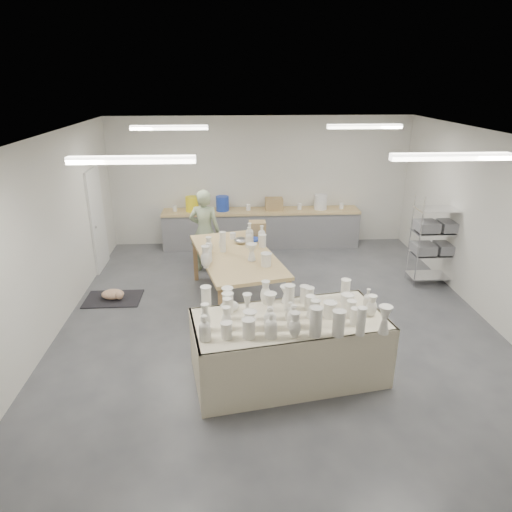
{
  "coord_description": "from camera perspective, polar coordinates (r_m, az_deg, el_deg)",
  "views": [
    {
      "loc": [
        -0.74,
        -6.62,
        3.78
      ],
      "look_at": [
        -0.32,
        0.34,
        1.05
      ],
      "focal_mm": 32.0,
      "sensor_mm": 36.0,
      "label": 1
    }
  ],
  "objects": [
    {
      "name": "room",
      "position": [
        6.95,
        1.91,
        7.0
      ],
      "size": [
        8.0,
        8.02,
        3.0
      ],
      "color": "#424449",
      "rests_on": "ground"
    },
    {
      "name": "back_counter",
      "position": [
        10.84,
        0.59,
        3.66
      ],
      "size": [
        4.6,
        0.6,
        1.24
      ],
      "color": "tan",
      "rests_on": "ground"
    },
    {
      "name": "wire_shelf",
      "position": [
        9.38,
        21.61,
        2.05
      ],
      "size": [
        0.88,
        0.48,
        1.8
      ],
      "color": "silver",
      "rests_on": "ground"
    },
    {
      "name": "drying_table",
      "position": [
        6.16,
        4.1,
        -11.05
      ],
      "size": [
        2.66,
        1.6,
        1.25
      ],
      "rotation": [
        0.0,
        0.0,
        0.17
      ],
      "color": "olive",
      "rests_on": "ground"
    },
    {
      "name": "work_table",
      "position": [
        8.03,
        -2.28,
        0.49
      ],
      "size": [
        1.76,
        2.67,
        1.3
      ],
      "rotation": [
        0.0,
        0.0,
        0.23
      ],
      "color": "tan",
      "rests_on": "ground"
    },
    {
      "name": "rug",
      "position": [
        8.78,
        -17.4,
        -5.12
      ],
      "size": [
        1.0,
        0.7,
        0.02
      ],
      "primitive_type": "cube",
      "color": "black",
      "rests_on": "ground"
    },
    {
      "name": "cat",
      "position": [
        8.72,
        -17.37,
        -4.58
      ],
      "size": [
        0.45,
        0.36,
        0.17
      ],
      "rotation": [
        0.0,
        0.0,
        -0.2
      ],
      "color": "white",
      "rests_on": "rug"
    },
    {
      "name": "potter",
      "position": [
        9.38,
        -6.43,
        3.13
      ],
      "size": [
        0.69,
        0.52,
        1.73
      ],
      "primitive_type": "imported",
      "rotation": [
        0.0,
        0.0,
        2.97
      ],
      "color": "#94A781",
      "rests_on": "ground"
    },
    {
      "name": "red_stool",
      "position": [
        9.82,
        -6.23,
        0.55
      ],
      "size": [
        0.38,
        0.38,
        0.35
      ],
      "rotation": [
        0.0,
        0.0,
        -0.04
      ],
      "color": "#AC1822",
      "rests_on": "ground"
    }
  ]
}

